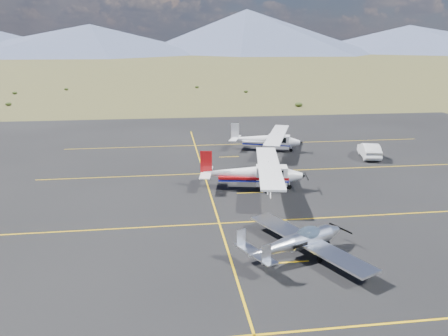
# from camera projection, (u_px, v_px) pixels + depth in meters

# --- Properties ---
(ground) EXTENTS (1600.00, 1600.00, 0.00)m
(ground) POSITION_uv_depth(u_px,v_px,m) (323.00, 231.00, 26.18)
(ground) COLOR #383D1C
(ground) RESTS_ON ground
(apron) EXTENTS (72.00, 72.00, 0.02)m
(apron) POSITION_uv_depth(u_px,v_px,m) (290.00, 193.00, 32.85)
(apron) COLOR black
(apron) RESTS_ON ground
(aircraft_low_wing) EXTENTS (6.45, 8.25, 1.85)m
(aircraft_low_wing) POSITION_uv_depth(u_px,v_px,m) (299.00, 241.00, 22.87)
(aircraft_low_wing) COLOR silver
(aircraft_low_wing) RESTS_ON apron
(aircraft_cessna) EXTENTS (7.29, 11.84, 2.99)m
(aircraft_cessna) POSITION_uv_depth(u_px,v_px,m) (253.00, 173.00, 33.44)
(aircraft_cessna) COLOR white
(aircraft_cessna) RESTS_ON apron
(aircraft_plain) EXTENTS (7.69, 10.75, 2.77)m
(aircraft_plain) POSITION_uv_depth(u_px,v_px,m) (267.00, 139.00, 45.59)
(aircraft_plain) COLOR white
(aircraft_plain) RESTS_ON apron
(sedan) EXTENTS (2.54, 4.67, 1.46)m
(sedan) POSITION_uv_depth(u_px,v_px,m) (369.00, 150.00, 42.97)
(sedan) COLOR silver
(sedan) RESTS_ON apron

